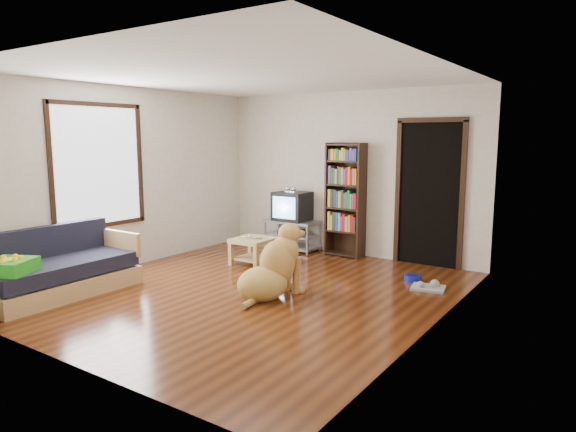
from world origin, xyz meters
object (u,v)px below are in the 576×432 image
Objects in this scene: laptop at (252,238)px; dog at (273,269)px; dog_bowl at (412,278)px; crt_tv at (293,206)px; coffee_table at (253,246)px; grey_rag at (428,288)px; bookshelf at (346,194)px; tv_stand at (292,234)px; green_cushion at (10,266)px; sofa at (60,272)px.

laptop is 1.55m from dog.
dog_bowl is at bearing 6.63° from laptop.
crt_tv is 1.05× the size of coffee_table.
coffee_table is at bearing 136.69° from dog.
coffee_table is 0.50× the size of dog.
laptop is at bearing -90.00° from coffee_table.
dog is (-1.45, -1.31, 0.31)m from grey_rag.
crt_tv reaches higher than coffee_table.
bookshelf is (0.86, 1.31, 0.59)m from laptop.
dog is at bearing -43.31° from coffee_table.
bookshelf is at bearing 56.16° from coffee_table.
laptop is 0.72× the size of grey_rag.
tv_stand reaches higher than grey_rag.
bookshelf is 2.47m from dog.
laptop is at bearing -85.81° from tv_stand.
coffee_table is at bearing 47.12° from green_cushion.
bookshelf is at bearing 4.32° from crt_tv.
sofa reaches higher than green_cushion.
crt_tv is at bearing 88.10° from laptop.
tv_stand is at bearing 88.18° from laptop.
grey_rag is 1.98m from dog.
sofa is 3.27× the size of coffee_table.
crt_tv is at bearing 118.29° from dog.
dog_bowl is at bearing -29.10° from bookshelf.
dog reaches higher than grey_rag.
tv_stand is at bearing 163.53° from dog_bowl.
grey_rag is at bearing 36.17° from sofa.
green_cushion is 0.25× the size of sofa.
dog_bowl is 2.50m from tv_stand.
dog_bowl is at bearing 11.93° from coffee_table.
tv_stand is (-2.39, 0.71, 0.23)m from dog_bowl.
grey_rag is 4.54m from sofa.
dog_bowl is at bearing -16.47° from tv_stand.
laptop is 1.23m from tv_stand.
dog_bowl is at bearing 41.05° from sofa.
sofa is (-3.66, -2.68, 0.25)m from grey_rag.
crt_tv is (0.00, 0.02, 0.47)m from tv_stand.
dog_bowl is 0.24× the size of tv_stand.
bookshelf reaches higher than dog_bowl.
grey_rag is at bearing -19.58° from tv_stand.
tv_stand is (-0.09, 1.22, -0.14)m from laptop.
bookshelf reaches higher than sofa.
dog_bowl is at bearing -16.96° from crt_tv.
sofa is (-1.92, -3.72, -0.74)m from bookshelf.
sofa is 2.59m from dog.
bookshelf reaches higher than dog.
bookshelf is (1.80, 4.39, 0.51)m from green_cushion.
laptop is 2.64m from grey_rag.
sofa is 2.66m from coffee_table.
green_cushion reaches higher than coffee_table.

